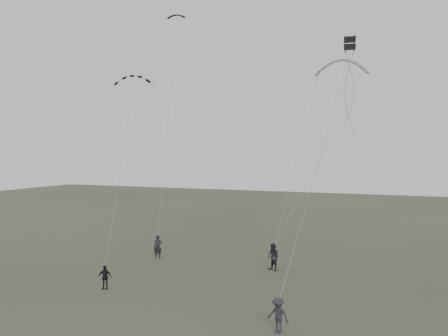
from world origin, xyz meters
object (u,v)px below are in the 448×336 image
at_px(kite_pale_large, 341,61).
at_px(kite_striped, 134,76).
at_px(flyer_right, 273,257).
at_px(flyer_far, 278,315).
at_px(kite_dark_small, 176,15).
at_px(flyer_center, 105,277).
at_px(flyer_left, 158,247).
at_px(kite_box, 350,43).

relative_size(kite_pale_large, kite_striped, 1.53).
distance_m(flyer_right, kite_striped, 16.71).
distance_m(flyer_far, kite_dark_small, 26.93).
distance_m(flyer_center, flyer_far, 11.95).
xyz_separation_m(flyer_left, kite_striped, (-0.38, -2.62, 13.23)).
bearing_deg(kite_box, kite_striped, 169.11).
distance_m(kite_pale_large, kite_striped, 17.27).
relative_size(kite_dark_small, kite_striped, 0.52).
distance_m(flyer_far, kite_striped, 20.28).
bearing_deg(kite_box, kite_dark_small, 148.16).
bearing_deg(kite_box, kite_pale_large, 90.18).
height_order(flyer_right, kite_pale_large, kite_pale_large).
xyz_separation_m(kite_striped, kite_box, (15.43, -0.41, 0.86)).
distance_m(flyer_center, kite_box, 20.68).
bearing_deg(flyer_far, flyer_center, -178.68).
xyz_separation_m(flyer_left, flyer_center, (0.99, -8.13, -0.18)).
distance_m(flyer_center, kite_striped, 14.57).
bearing_deg(flyer_left, kite_dark_small, 72.34).
bearing_deg(flyer_left, flyer_far, -56.87).
height_order(flyer_right, kite_box, kite_box).
height_order(flyer_left, flyer_right, flyer_right).
bearing_deg(kite_dark_small, flyer_far, -55.59).
bearing_deg(flyer_center, kite_box, 0.33).
relative_size(flyer_left, flyer_far, 1.09).
relative_size(flyer_right, kite_dark_small, 1.27).
relative_size(flyer_right, flyer_far, 1.16).
relative_size(flyer_far, kite_box, 2.31).
bearing_deg(flyer_center, flyer_far, -31.39).
bearing_deg(kite_striped, flyer_far, -61.71).
xyz_separation_m(flyer_left, kite_box, (15.05, -3.03, 14.10)).
bearing_deg(kite_dark_small, flyer_right, -27.50).
bearing_deg(flyer_far, kite_pale_large, 101.41).
bearing_deg(flyer_far, flyer_right, 119.64).
bearing_deg(flyer_center, kite_pale_large, 32.87).
height_order(flyer_right, kite_striped, kite_striped).
xyz_separation_m(flyer_center, kite_box, (14.06, 5.10, 14.28)).
height_order(kite_dark_small, kite_striped, kite_dark_small).
bearing_deg(flyer_right, kite_striped, -135.77).
relative_size(flyer_right, kite_pale_large, 0.43).
relative_size(flyer_left, kite_striped, 0.63).
bearing_deg(kite_pale_large, flyer_center, -126.90).
bearing_deg(flyer_right, flyer_far, -43.04).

